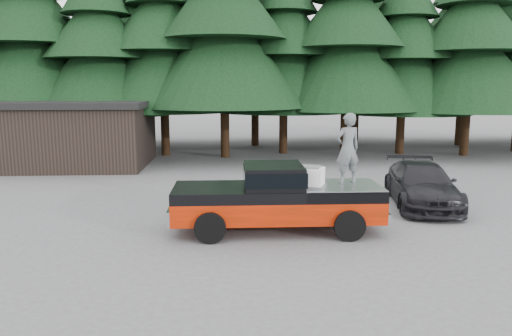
{
  "coord_description": "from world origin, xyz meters",
  "views": [
    {
      "loc": [
        -0.73,
        -13.87,
        4.13
      ],
      "look_at": [
        0.01,
        0.0,
        1.79
      ],
      "focal_mm": 35.0,
      "sensor_mm": 36.0,
      "label": 1
    }
  ],
  "objects_px": {
    "parked_car": "(422,185)",
    "utility_building": "(68,133)",
    "air_compressor": "(310,178)",
    "man_on_bed": "(348,148)",
    "pickup_truck": "(277,208)"
  },
  "relations": [
    {
      "from": "air_compressor",
      "to": "utility_building",
      "type": "distance_m",
      "value": 16.26
    },
    {
      "from": "parked_car",
      "to": "utility_building",
      "type": "distance_m",
      "value": 17.6
    },
    {
      "from": "man_on_bed",
      "to": "utility_building",
      "type": "xyz_separation_m",
      "value": [
        -11.61,
        12.03,
        -0.67
      ]
    },
    {
      "from": "air_compressor",
      "to": "utility_building",
      "type": "height_order",
      "value": "utility_building"
    },
    {
      "from": "pickup_truck",
      "to": "air_compressor",
      "type": "relative_size",
      "value": 8.03
    },
    {
      "from": "pickup_truck",
      "to": "parked_car",
      "type": "distance_m",
      "value": 5.98
    },
    {
      "from": "man_on_bed",
      "to": "parked_car",
      "type": "bearing_deg",
      "value": -157.44
    },
    {
      "from": "utility_building",
      "to": "pickup_truck",
      "type": "bearing_deg",
      "value": -51.84
    },
    {
      "from": "parked_car",
      "to": "utility_building",
      "type": "height_order",
      "value": "utility_building"
    },
    {
      "from": "utility_building",
      "to": "air_compressor",
      "type": "bearing_deg",
      "value": -49.93
    },
    {
      "from": "man_on_bed",
      "to": "utility_building",
      "type": "height_order",
      "value": "man_on_bed"
    },
    {
      "from": "air_compressor",
      "to": "utility_building",
      "type": "relative_size",
      "value": 0.09
    },
    {
      "from": "air_compressor",
      "to": "parked_car",
      "type": "height_order",
      "value": "air_compressor"
    },
    {
      "from": "pickup_truck",
      "to": "utility_building",
      "type": "distance_m",
      "value": 15.54
    },
    {
      "from": "man_on_bed",
      "to": "parked_car",
      "type": "xyz_separation_m",
      "value": [
        3.25,
        2.65,
        -1.62
      ]
    }
  ]
}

